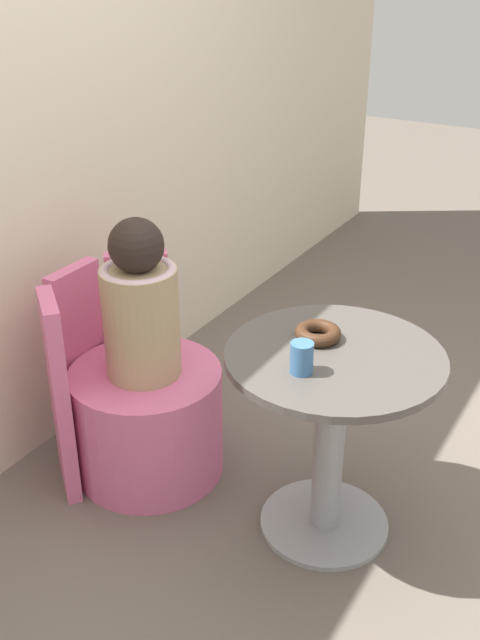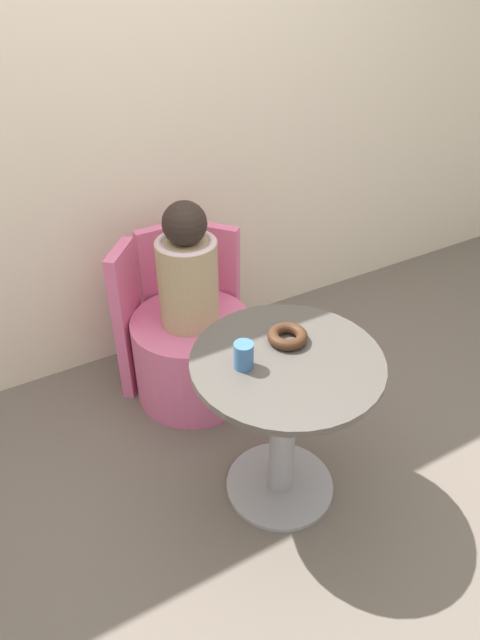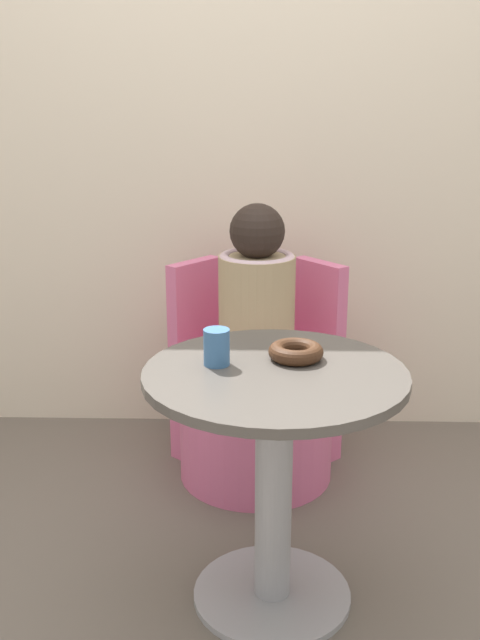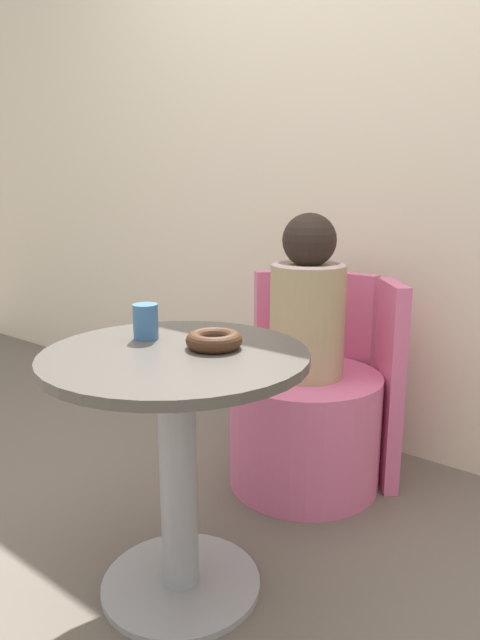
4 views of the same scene
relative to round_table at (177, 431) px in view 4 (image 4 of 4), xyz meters
name	(u,v)px [view 4 (image 4 of 4)]	position (x,y,z in m)	size (l,w,h in m)	color
ground_plane	(169,576)	(-0.05, 0.01, -0.44)	(12.00, 12.00, 0.00)	#665B51
back_wall	(377,140)	(-0.05, 1.14, 0.76)	(6.00, 0.06, 2.40)	beige
round_table	(177,431)	(0.00, 0.00, 0.00)	(0.65, 0.65, 0.65)	#99999E
tub_chair	(304,429)	(-0.05, 0.67, -0.24)	(0.53, 0.53, 0.40)	#DB6693
booth_backrest	(337,371)	(-0.05, 0.89, -0.08)	(0.62, 0.23, 0.72)	#DB6693
child_figure	(308,303)	(-0.05, 0.67, 0.21)	(0.25, 0.25, 0.55)	tan
donut	(214,340)	(0.05, 0.08, 0.23)	(0.14, 0.14, 0.04)	#3D2314
cup	(146,322)	(-0.14, 0.04, 0.25)	(0.06, 0.06, 0.09)	#386699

